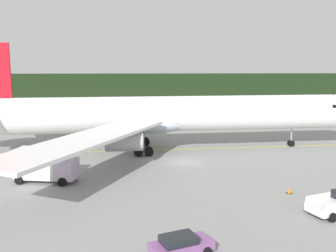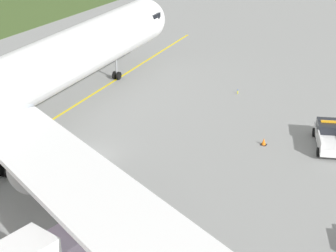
{
  "view_description": "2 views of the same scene",
  "coord_description": "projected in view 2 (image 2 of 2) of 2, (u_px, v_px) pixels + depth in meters",
  "views": [
    {
      "loc": [
        -4.45,
        -44.95,
        12.04
      ],
      "look_at": [
        -1.5,
        6.94,
        3.45
      ],
      "focal_mm": 39.81,
      "sensor_mm": 36.0,
      "label": 1
    },
    {
      "loc": [
        -33.27,
        -25.47,
        21.42
      ],
      "look_at": [
        2.96,
        -5.84,
        2.83
      ],
      "focal_mm": 60.74,
      "sensor_mm": 36.0,
      "label": 2
    }
  ],
  "objects": [
    {
      "name": "ground",
      "position": [
        88.0,
        156.0,
        46.54
      ],
      "size": [
        320.0,
        320.0,
        0.0
      ],
      "primitive_type": "plane",
      "color": "gray"
    },
    {
      "name": "apron_cone",
      "position": [
        264.0,
        142.0,
        48.4
      ],
      "size": [
        0.49,
        0.49,
        0.62
      ],
      "color": "black",
      "rests_on": "ground"
    },
    {
      "name": "ops_pickup_truck",
      "position": [
        329.0,
        136.0,
        48.07
      ],
      "size": [
        6.09,
        3.93,
        1.94
      ],
      "color": "silver",
      "rests_on": "ground"
    },
    {
      "name": "taxiway_edge_light_east",
      "position": [
        238.0,
        92.0,
        59.5
      ],
      "size": [
        0.12,
        0.12,
        0.46
      ],
      "color": "yellow",
      "rests_on": "ground"
    },
    {
      "name": "taxiway_centerline_main",
      "position": [
        9.0,
        147.0,
        48.18
      ],
      "size": [
        78.78,
        5.82,
        0.01
      ],
      "primitive_type": "cube",
      "rotation": [
        0.0,
        0.0,
        0.07
      ],
      "color": "yellow",
      "rests_on": "ground"
    }
  ]
}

